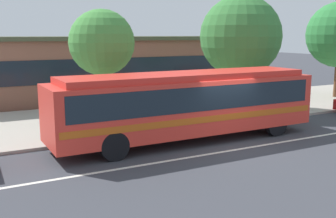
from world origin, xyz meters
TOP-DOWN VIEW (x-y plane):
  - ground_plane at (0.00, 0.00)m, footprint 120.00×120.00m
  - sidewalk_slab at (0.00, 6.52)m, footprint 60.00×8.00m
  - lane_stripe_center at (0.00, -0.80)m, footprint 56.00×0.16m
  - transit_bus at (-1.10, 1.17)m, footprint 10.92×2.47m
  - pedestrian_waiting_near_sign at (-4.83, 3.38)m, footprint 0.44×0.44m
  - pedestrian_walking_along_curb at (0.84, 3.91)m, footprint 0.39×0.39m
  - pedestrian_standing_by_tree at (-3.82, 3.71)m, footprint 0.47×0.47m
  - bus_stop_sign at (3.52, 3.15)m, footprint 0.08×0.44m
  - street_tree_near_stop at (-3.23, 4.99)m, footprint 2.91×2.91m
  - street_tree_mid_block at (4.72, 5.36)m, footprint 4.38×4.38m
  - station_building at (0.88, 14.17)m, footprint 20.40×6.92m

SIDE VIEW (x-z plane):
  - ground_plane at x=0.00m, z-range 0.00..0.00m
  - lane_stripe_center at x=0.00m, z-range 0.00..0.01m
  - sidewalk_slab at x=0.00m, z-range 0.00..0.12m
  - pedestrian_waiting_near_sign at x=-4.83m, z-range 0.26..1.92m
  - pedestrian_standing_by_tree at x=-3.82m, z-range 0.27..2.05m
  - pedestrian_walking_along_curb at x=0.84m, z-range 0.28..2.06m
  - transit_bus at x=-1.10m, z-range 0.23..2.95m
  - bus_stop_sign at x=3.52m, z-range 0.47..2.90m
  - station_building at x=0.88m, z-range 0.01..4.06m
  - street_tree_near_stop at x=-3.23m, z-range 1.21..6.39m
  - street_tree_mid_block at x=4.72m, z-range 1.00..7.15m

